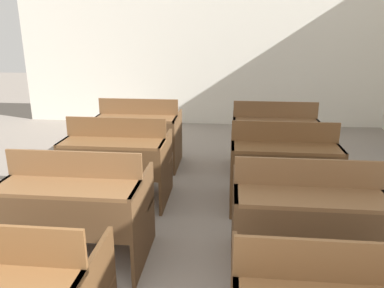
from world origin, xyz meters
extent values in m
cube|color=white|center=(0.00, 6.96, 1.45)|extent=(7.02, 0.06, 2.91)
cube|color=brown|center=(-0.62, 1.45, 0.39)|extent=(1.06, 0.27, 0.03)
cube|color=brown|center=(1.13, 1.21, 0.82)|extent=(1.06, 0.02, 0.21)
cube|color=brown|center=(-1.12, 2.31, 0.36)|extent=(0.03, 0.74, 0.72)
cube|color=brown|center=(-0.09, 2.31, 0.36)|extent=(0.03, 0.74, 0.72)
cube|color=brown|center=(-0.61, 2.12, 0.70)|extent=(1.06, 0.36, 0.03)
cube|color=brown|center=(-0.61, 1.95, 0.53)|extent=(1.01, 0.02, 0.32)
cube|color=brown|center=(-0.61, 2.29, 0.82)|extent=(1.06, 0.02, 0.21)
cube|color=brown|center=(-0.61, 2.55, 0.39)|extent=(1.06, 0.27, 0.03)
cube|color=brown|center=(-0.61, 2.55, 0.14)|extent=(1.01, 0.04, 0.04)
cube|color=brown|center=(0.63, 2.31, 0.36)|extent=(0.03, 0.74, 0.72)
cube|color=brown|center=(1.66, 2.31, 0.36)|extent=(0.03, 0.74, 0.72)
cube|color=brown|center=(1.14, 2.12, 0.70)|extent=(1.06, 0.36, 0.03)
cube|color=brown|center=(1.14, 1.95, 0.53)|extent=(1.01, 0.02, 0.32)
cube|color=brown|center=(1.14, 2.29, 0.82)|extent=(1.06, 0.02, 0.21)
cube|color=brown|center=(1.14, 2.55, 0.39)|extent=(1.06, 0.27, 0.03)
cube|color=brown|center=(1.14, 2.55, 0.14)|extent=(1.01, 0.04, 0.04)
cube|color=brown|center=(-1.13, 3.43, 0.36)|extent=(0.03, 0.74, 0.72)
cube|color=brown|center=(-0.10, 3.43, 0.36)|extent=(0.03, 0.74, 0.72)
cube|color=brown|center=(-0.61, 3.23, 0.70)|extent=(1.06, 0.36, 0.03)
cube|color=brown|center=(-0.61, 3.07, 0.53)|extent=(1.01, 0.02, 0.32)
cube|color=brown|center=(-0.61, 3.40, 0.82)|extent=(1.06, 0.02, 0.21)
cube|color=brown|center=(-0.61, 3.66, 0.39)|extent=(1.06, 0.27, 0.03)
cube|color=brown|center=(-0.61, 3.66, 0.14)|extent=(1.01, 0.04, 0.04)
cube|color=#54371E|center=(0.61, 3.43, 0.36)|extent=(0.03, 0.74, 0.72)
cube|color=#54371E|center=(1.64, 3.43, 0.36)|extent=(0.03, 0.74, 0.72)
cube|color=brown|center=(1.13, 3.23, 0.70)|extent=(1.06, 0.36, 0.03)
cube|color=#54371E|center=(1.13, 3.07, 0.53)|extent=(1.01, 0.02, 0.32)
cube|color=brown|center=(1.13, 3.40, 0.82)|extent=(1.06, 0.02, 0.21)
cube|color=brown|center=(1.13, 3.66, 0.39)|extent=(1.06, 0.27, 0.03)
cube|color=#54371E|center=(1.13, 3.66, 0.14)|extent=(1.01, 0.04, 0.04)
cube|color=brown|center=(-1.15, 4.51, 0.36)|extent=(0.03, 0.74, 0.72)
cube|color=brown|center=(-0.12, 4.51, 0.36)|extent=(0.03, 0.74, 0.72)
cube|color=brown|center=(-0.64, 4.32, 0.70)|extent=(1.06, 0.36, 0.03)
cube|color=brown|center=(-0.64, 4.15, 0.53)|extent=(1.01, 0.02, 0.32)
cube|color=brown|center=(-0.64, 4.48, 0.82)|extent=(1.06, 0.02, 0.21)
cube|color=brown|center=(-0.64, 4.75, 0.39)|extent=(1.06, 0.27, 0.03)
cube|color=brown|center=(-0.64, 4.75, 0.14)|extent=(1.01, 0.04, 0.04)
cube|color=brown|center=(0.63, 4.50, 0.36)|extent=(0.03, 0.74, 0.72)
cube|color=brown|center=(1.67, 4.50, 0.36)|extent=(0.03, 0.74, 0.72)
cube|color=brown|center=(1.15, 4.30, 0.70)|extent=(1.06, 0.36, 0.03)
cube|color=brown|center=(1.15, 4.14, 0.53)|extent=(1.01, 0.02, 0.32)
cube|color=brown|center=(1.15, 4.47, 0.82)|extent=(1.06, 0.02, 0.21)
cube|color=brown|center=(1.15, 4.73, 0.39)|extent=(1.06, 0.27, 0.03)
cube|color=brown|center=(1.15, 4.73, 0.14)|extent=(1.01, 0.04, 0.04)
camera|label=1|loc=(0.56, -0.28, 1.81)|focal=35.00mm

